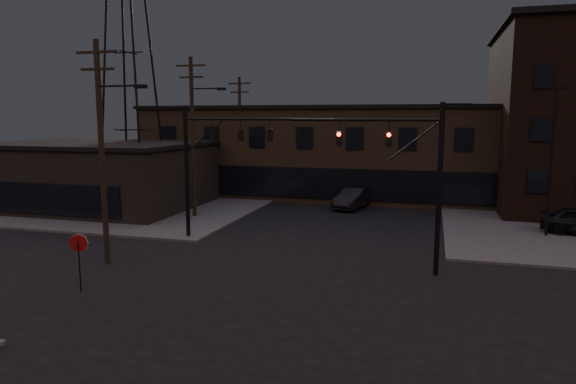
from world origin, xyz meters
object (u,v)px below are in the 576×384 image
object	(u,v)px
traffic_signal_far	(206,157)
stop_sign	(79,249)
parked_car_lot_b	(525,198)
traffic_signal_near	(414,170)
car_crossing	(354,198)

from	to	relation	value
traffic_signal_far	stop_sign	world-z (taller)	traffic_signal_far
parked_car_lot_b	stop_sign	bearing A→B (deg)	130.77
parked_car_lot_b	traffic_signal_near	bearing A→B (deg)	147.66
traffic_signal_near	parked_car_lot_b	size ratio (longest dim) A/B	1.82
traffic_signal_near	stop_sign	distance (m)	15.17
traffic_signal_far	parked_car_lot_b	xyz separation A→B (m)	(20.22, 16.91, -4.23)
traffic_signal_far	car_crossing	world-z (taller)	traffic_signal_far
traffic_signal_near	stop_sign	xyz separation A→B (m)	(-13.36, -6.49, -3.09)
stop_sign	car_crossing	xyz separation A→B (m)	(8.15, 22.94, -1.03)
parked_car_lot_b	car_crossing	size ratio (longest dim) A/B	0.88
traffic_signal_near	parked_car_lot_b	bearing A→B (deg)	68.24
parked_car_lot_b	car_crossing	distance (m)	13.92
traffic_signal_far	parked_car_lot_b	distance (m)	26.70
traffic_signal_far	stop_sign	bearing A→B (deg)	-97.32
traffic_signal_near	car_crossing	xyz separation A→B (m)	(-5.20, 16.45, -4.11)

